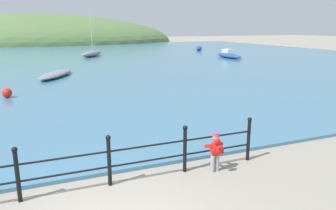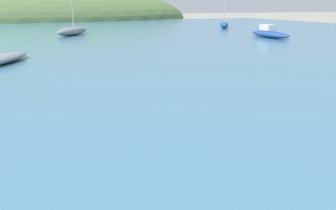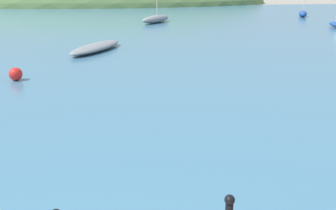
% 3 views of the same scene
% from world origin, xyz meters
% --- Properties ---
extents(water, '(80.00, 60.00, 0.10)m').
position_xyz_m(water, '(0.00, 32.00, 0.05)').
color(water, teal).
rests_on(water, ground).
extents(far_hillside, '(60.65, 33.36, 12.15)m').
position_xyz_m(far_hillside, '(0.00, 71.33, 0.00)').
color(far_hillside, '#567542').
rests_on(far_hillside, ground).
extents(boat_twin_mast, '(1.49, 4.86, 0.94)m').
position_xyz_m(boat_twin_mast, '(19.23, 25.90, 0.41)').
color(boat_twin_mast, '#1E4793').
rests_on(boat_twin_mast, water).
extents(boat_green_fishing, '(1.89, 2.68, 2.68)m').
position_xyz_m(boat_green_fishing, '(21.54, 37.37, 0.42)').
color(boat_green_fishing, '#1E4793').
rests_on(boat_green_fishing, water).
extents(boat_blue_hull, '(3.50, 4.32, 5.64)m').
position_xyz_m(boat_blue_hull, '(5.42, 33.29, 0.45)').
color(boat_blue_hull, gray).
rests_on(boat_blue_hull, water).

